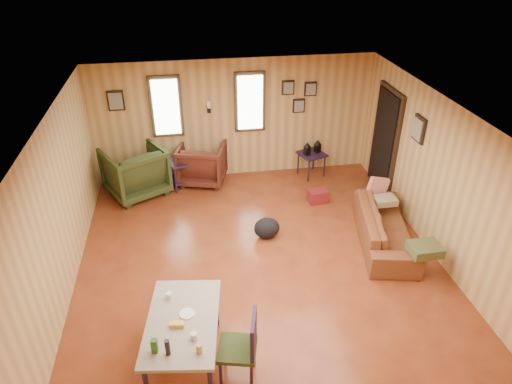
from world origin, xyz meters
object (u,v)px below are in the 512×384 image
Objects in this scene: recliner_brown at (202,161)px; recliner_green at (135,169)px; end_table at (184,168)px; sofa at (386,222)px; side_table at (312,152)px; dining_table at (182,325)px.

recliner_green is at bearing 28.17° from recliner_brown.
recliner_brown reaches higher than end_table.
recliner_green is 0.93m from end_table.
end_table is at bearing 160.37° from recliner_green.
recliner_brown is 1.32m from recliner_green.
sofa is 2.51m from side_table.
recliner_green is at bearing 73.25° from sofa.
sofa is 1.37× the size of dining_table.
recliner_green is at bearing 109.00° from dining_table.
sofa is at bearing -37.09° from end_table.
recliner_green reaches higher than end_table.
side_table is at bearing 66.07° from dining_table.
sofa is at bearing 38.10° from dining_table.
dining_table is at bearing 132.28° from sofa.
recliner_brown is 1.17× the size of side_table.
end_table is at bearing 65.19° from sofa.
end_table is 4.30m from dining_table.
dining_table is at bearing 72.94° from recliner_green.
dining_table is (-0.11, -4.30, 0.22)m from end_table.
recliner_brown is 0.41m from end_table.
recliner_green is (-4.08, 2.27, 0.14)m from sofa.
recliner_green reaches higher than side_table.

